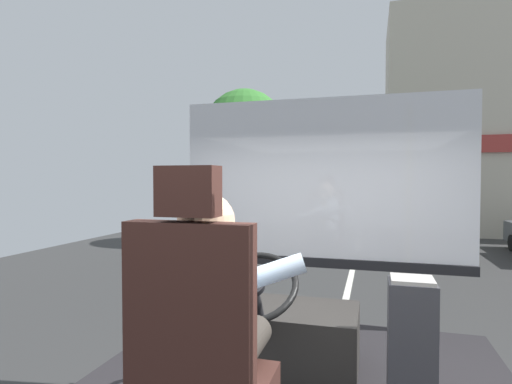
{
  "coord_description": "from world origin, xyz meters",
  "views": [
    {
      "loc": [
        0.43,
        -1.96,
        2.08
      ],
      "look_at": [
        -0.31,
        0.62,
        2.0
      ],
      "focal_mm": 28.64,
      "sensor_mm": 36.0,
      "label": 1
    }
  ],
  "objects_px": {
    "driver_seat": "(201,362)",
    "steering_console": "(272,334)",
    "bus_driver": "(211,310)",
    "fare_box": "(411,345)"
  },
  "relations": [
    {
      "from": "driver_seat",
      "to": "steering_console",
      "type": "distance_m",
      "value": 1.21
    },
    {
      "from": "bus_driver",
      "to": "fare_box",
      "type": "distance_m",
      "value": 1.18
    },
    {
      "from": "driver_seat",
      "to": "bus_driver",
      "type": "height_order",
      "value": "driver_seat"
    },
    {
      "from": "bus_driver",
      "to": "fare_box",
      "type": "height_order",
      "value": "bus_driver"
    },
    {
      "from": "bus_driver",
      "to": "steering_console",
      "type": "distance_m",
      "value": 1.16
    },
    {
      "from": "fare_box",
      "to": "bus_driver",
      "type": "bearing_deg",
      "value": -137.75
    },
    {
      "from": "steering_console",
      "to": "driver_seat",
      "type": "bearing_deg",
      "value": -90.0
    },
    {
      "from": "driver_seat",
      "to": "fare_box",
      "type": "relative_size",
      "value": 1.79
    },
    {
      "from": "fare_box",
      "to": "driver_seat",
      "type": "bearing_deg",
      "value": -133.9
    },
    {
      "from": "bus_driver",
      "to": "steering_console",
      "type": "height_order",
      "value": "bus_driver"
    }
  ]
}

